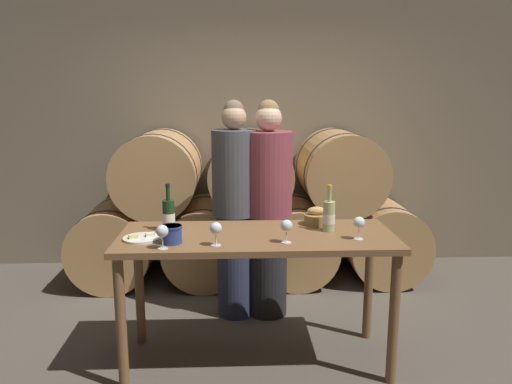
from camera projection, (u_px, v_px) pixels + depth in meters
The scene contains 15 objects.
ground_plane at pixel (257, 360), 3.39m from camera, with size 10.00×10.00×0.00m, color #564F44.
stone_wall_back at pixel (248, 110), 5.11m from camera, with size 10.00×0.12×3.20m.
barrel_stack at pixel (250, 211), 4.75m from camera, with size 3.32×0.88×1.44m.
tasting_table at pixel (257, 252), 3.23m from camera, with size 1.77×0.71×0.89m.
person_left at pixel (235, 209), 3.92m from camera, with size 0.35×0.35×1.73m.
person_right at pixel (268, 210), 3.94m from camera, with size 0.38×0.38×1.73m.
wine_bottle_red at pixel (169, 215), 3.28m from camera, with size 0.08×0.08×0.32m.
wine_bottle_white at pixel (329, 216), 3.27m from camera, with size 0.08×0.08×0.31m.
blue_crock at pixel (172, 233), 3.02m from camera, with size 0.13×0.13×0.11m.
bread_basket at pixel (316, 218), 3.44m from camera, with size 0.17×0.17×0.13m.
cheese_plate at pixel (142, 238), 3.10m from camera, with size 0.23×0.23×0.04m.
wine_glass_far_left at pixel (162, 232), 2.90m from camera, with size 0.07×0.07×0.14m.
wine_glass_left at pixel (216, 229), 2.96m from camera, with size 0.07×0.07×0.14m.
wine_glass_center at pixel (287, 226), 3.01m from camera, with size 0.07×0.07×0.14m.
wine_glass_right at pixel (359, 223), 3.08m from camera, with size 0.07×0.07×0.14m.
Camera 1 is at (-0.14, -3.09, 1.80)m, focal length 35.00 mm.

